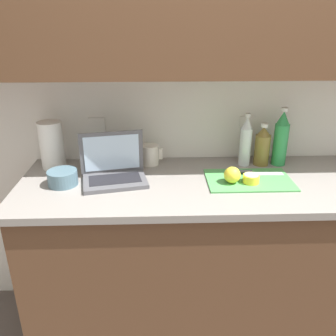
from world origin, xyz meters
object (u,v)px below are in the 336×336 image
object	(u,v)px
bowl_white	(63,178)
paper_towel_roll	(52,145)
laptop	(114,169)
knife	(248,172)
cutting_board	(249,180)
bottle_green_soda	(281,139)
bottle_water_clear	(246,142)
lemon_half_cut	(251,179)
bottle_oil_tall	(262,146)
lemon_whole_beside	(232,175)
measuring_cup	(150,155)

from	to	relation	value
bowl_white	paper_towel_roll	size ratio (longest dim) A/B	0.56
laptop	knife	bearing A→B (deg)	-8.89
cutting_board	bottle_green_soda	distance (m)	0.33
knife	paper_towel_roll	distance (m)	1.03
knife	bowl_white	world-z (taller)	bowl_white
cutting_board	knife	world-z (taller)	knife
bottle_green_soda	bottle_water_clear	xyz separation A→B (m)	(-0.19, 0.00, -0.01)
paper_towel_roll	knife	bearing A→B (deg)	-8.31
bottle_green_soda	bottle_water_clear	size ratio (longest dim) A/B	1.10
bottle_water_clear	paper_towel_roll	world-z (taller)	bottle_water_clear
cutting_board	bowl_white	xyz separation A→B (m)	(-0.91, -0.01, 0.03)
lemon_half_cut	bottle_oil_tall	xyz separation A→B (m)	(0.12, 0.25, 0.08)
bowl_white	cutting_board	bearing A→B (deg)	0.92
knife	bottle_water_clear	world-z (taller)	bottle_water_clear
bottle_green_soda	cutting_board	bearing A→B (deg)	-135.68
laptop	lemon_half_cut	size ratio (longest dim) A/B	4.37
lemon_whole_beside	bowl_white	distance (m)	0.81
measuring_cup	lemon_whole_beside	bearing A→B (deg)	-34.47
bottle_oil_tall	measuring_cup	world-z (taller)	bottle_oil_tall
laptop	bowl_white	size ratio (longest dim) A/B	2.42
bottle_oil_tall	measuring_cup	xyz separation A→B (m)	(-0.60, 0.03, -0.05)
lemon_half_cut	bottle_green_soda	distance (m)	0.35
knife	paper_towel_roll	xyz separation A→B (m)	(-1.01, 0.15, 0.11)
bottle_oil_tall	knife	bearing A→B (deg)	-126.38
lemon_half_cut	bottle_green_soda	size ratio (longest dim) A/B	0.25
bottle_water_clear	bowl_white	bearing A→B (deg)	-166.62
bottle_oil_tall	cutting_board	bearing A→B (deg)	-119.23
bottle_oil_tall	paper_towel_roll	xyz separation A→B (m)	(-1.12, 0.00, 0.02)
knife	lemon_whole_beside	size ratio (longest dim) A/B	3.36
lemon_whole_beside	bottle_oil_tall	xyz separation A→B (m)	(0.21, 0.24, 0.06)
lemon_whole_beside	bottle_water_clear	world-z (taller)	bottle_water_clear
bottle_water_clear	bowl_white	xyz separation A→B (m)	(-0.93, -0.22, -0.09)
bottle_water_clear	measuring_cup	world-z (taller)	bottle_water_clear
lemon_whole_beside	bottle_green_soda	bearing A→B (deg)	38.76
bottle_green_soda	measuring_cup	xyz separation A→B (m)	(-0.70, 0.03, -0.09)
knife	bottle_water_clear	xyz separation A→B (m)	(0.01, 0.15, 0.11)
bottle_green_soda	measuring_cup	size ratio (longest dim) A/B	2.71
bottle_green_soda	paper_towel_roll	world-z (taller)	bottle_green_soda
knife	bottle_oil_tall	distance (m)	0.20
bottle_green_soda	paper_towel_roll	xyz separation A→B (m)	(-1.22, 0.00, -0.02)
knife	bowl_white	bearing A→B (deg)	-173.69
laptop	paper_towel_roll	bearing A→B (deg)	141.88
bottle_oil_tall	paper_towel_roll	distance (m)	1.12
bottle_water_clear	laptop	bearing A→B (deg)	-165.97
bottle_green_soda	bottle_oil_tall	xyz separation A→B (m)	(-0.10, 0.00, -0.04)
lemon_whole_beside	bottle_oil_tall	world-z (taller)	bottle_oil_tall
knife	bottle_green_soda	distance (m)	0.28
paper_towel_roll	lemon_whole_beside	bearing A→B (deg)	-15.09
lemon_half_cut	bottle_green_soda	world-z (taller)	bottle_green_soda
laptop	bowl_white	distance (m)	0.25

